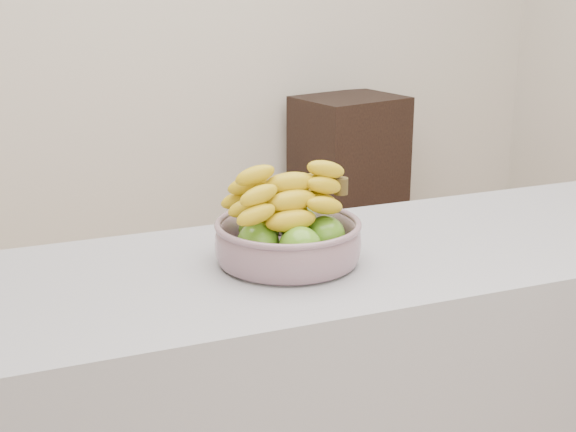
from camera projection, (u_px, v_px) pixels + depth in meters
The scene contains 3 objects.
counter at pixel (405, 421), 1.92m from camera, with size 2.00×0.60×0.90m, color #A1A1A9.
cabinet at pixel (348, 184), 4.04m from camera, with size 0.49×0.39×0.88m, color black.
fruit_bowl at pixel (288, 235), 1.66m from camera, with size 0.30×0.30×0.19m.
Camera 1 is at (-0.89, -1.73, 1.49)m, focal length 50.00 mm.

